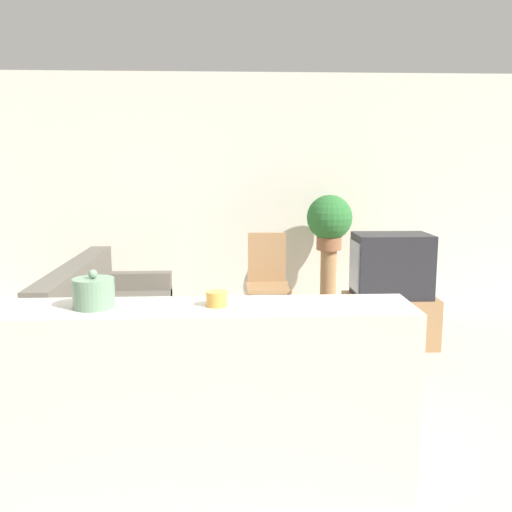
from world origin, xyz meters
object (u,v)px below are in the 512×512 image
Objects in this scene: television at (391,265)px; decorative_bowl at (94,293)px; wooden_chair at (267,277)px; couch at (107,327)px; potted_plant at (329,220)px.

decorative_bowl reaches higher than television.
wooden_chair is at bearing 148.75° from television.
potted_plant is (2.18, 1.41, 0.78)m from couch.
television is 1.31m from wooden_chair.
decorative_bowl is at bearing -79.32° from couch.
decorative_bowl is (-2.18, -2.31, 0.31)m from television.
wooden_chair is 1.59× the size of potted_plant.
decorative_bowl is (0.38, -2.03, 0.78)m from couch.
couch is at bearing -146.89° from wooden_chair.
wooden_chair is (-1.10, 0.67, -0.24)m from television.
television is at bearing 6.35° from couch.
decorative_bowl is at bearing -117.57° from potted_plant.
wooden_chair is at bearing 70.13° from decorative_bowl.
wooden_chair is at bearing 33.11° from couch.
television reaches higher than couch.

